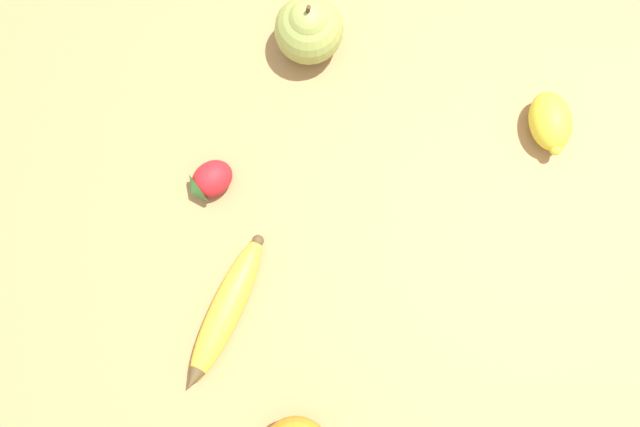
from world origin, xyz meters
The scene contains 5 objects.
ground_plane centered at (0.00, 0.00, 0.00)m, with size 3.00×3.00×0.00m, color #A87A47.
banana centered at (-0.10, 0.09, 0.02)m, with size 0.19×0.06×0.04m.
pear centered at (0.25, 0.08, 0.05)m, with size 0.08×0.08×0.10m.
strawberry centered at (0.04, 0.15, 0.02)m, with size 0.07×0.07×0.04m.
lemon centered at (0.21, -0.22, 0.02)m, with size 0.09×0.07×0.05m.
Camera 1 is at (-0.12, -0.03, 0.88)m, focal length 42.00 mm.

